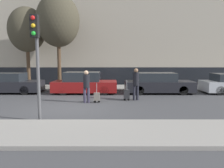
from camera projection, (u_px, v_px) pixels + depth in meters
The scene contains 15 objects.
ground_plane at pixel (69, 108), 10.59m from camera, with size 80.00×80.00×0.00m, color #424244.
sidewalk_near at pixel (46, 132), 6.85m from camera, with size 28.00×2.50×0.12m.
sidewalk_far at pixel (86, 88), 17.53m from camera, with size 28.00×3.00×0.12m.
building_facade at pixel (90, 17), 20.72m from camera, with size 28.00×3.52×12.70m.
parked_car_0 at pixel (8, 84), 15.07m from camera, with size 4.58×1.74×1.39m.
parked_car_1 at pixel (84, 83), 14.96m from camera, with size 4.33×1.84×1.47m.
parked_car_2 at pixel (158, 84), 14.98m from camera, with size 4.63×1.81×1.42m.
pedestrian_left at pixel (87, 84), 11.68m from camera, with size 0.35×0.34×1.74m.
trolley_left at pixel (97, 97), 11.78m from camera, with size 0.34×0.29×1.07m.
pedestrian_right at pixel (136, 82), 12.42m from camera, with size 0.34×0.34×1.82m.
trolley_right at pixel (127, 94), 12.36m from camera, with size 0.34×0.29×1.16m.
traffic_light at pixel (36, 47), 7.93m from camera, with size 0.28×0.47×3.92m.
parked_bicycle at pixel (95, 83), 17.09m from camera, with size 1.77×0.06×0.96m.
bare_tree_near_crossing at pixel (58, 21), 16.61m from camera, with size 3.28×3.28×7.15m.
bare_tree_down_street at pixel (27, 30), 17.23m from camera, with size 2.89×2.89×6.30m.
Camera 1 is at (2.08, -10.39, 2.35)m, focal length 35.00 mm.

